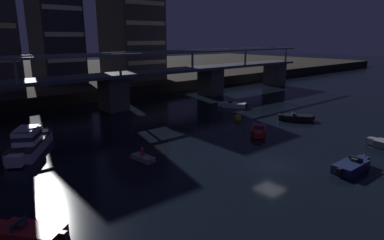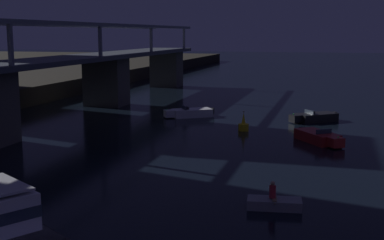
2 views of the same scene
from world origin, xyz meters
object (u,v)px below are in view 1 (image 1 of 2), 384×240
at_px(speedboat_mid_right, 352,166).
at_px(speedboat_near_right, 259,130).
at_px(speedboat_mid_left, 233,105).
at_px(tower_central, 54,21).
at_px(cabin_cruiser_near_left, 29,143).
at_px(speedboat_near_center, 28,233).
at_px(dinghy_with_paddler, 143,158).
at_px(channel_buoy, 238,117).
at_px(speedboat_mid_center, 296,118).
at_px(tower_east_tall, 131,33).
at_px(river_bridge, 113,85).

bearing_deg(speedboat_mid_right, speedboat_near_right, 77.84).
height_order(speedboat_mid_left, speedboat_mid_right, same).
xyz_separation_m(tower_central, cabin_cruiser_near_left, (-16.19, -37.80, -14.09)).
bearing_deg(speedboat_near_center, dinghy_with_paddler, 28.58).
bearing_deg(speedboat_mid_left, speedboat_near_center, -154.36).
xyz_separation_m(speedboat_mid_left, dinghy_with_paddler, (-25.33, -11.36, -0.14)).
bearing_deg(speedboat_near_right, dinghy_with_paddler, 174.44).
relative_size(tower_central, speedboat_mid_right, 5.04).
bearing_deg(channel_buoy, speedboat_mid_center, -42.03).
relative_size(speedboat_mid_center, dinghy_with_paddler, 1.69).
distance_m(tower_east_tall, dinghy_with_paddler, 50.68).
height_order(speedboat_mid_center, speedboat_mid_right, same).
relative_size(speedboat_mid_left, speedboat_mid_center, 1.04).
bearing_deg(tower_central, speedboat_mid_right, -85.21).
height_order(speedboat_near_center, speedboat_near_right, same).
relative_size(speedboat_near_right, dinghy_with_paddler, 1.74).
bearing_deg(speedboat_near_center, speedboat_mid_center, 8.67).
relative_size(tower_east_tall, cabin_cruiser_near_left, 2.44).
bearing_deg(river_bridge, channel_buoy, -59.45).
height_order(tower_central, channel_buoy, tower_central).
bearing_deg(speedboat_mid_center, tower_central, 109.99).
xyz_separation_m(speedboat_near_right, speedboat_mid_center, (9.62, 0.69, 0.00)).
bearing_deg(channel_buoy, cabin_cruiser_near_left, 169.88).
distance_m(speedboat_near_center, channel_buoy, 33.76).
xyz_separation_m(tower_central, speedboat_near_right, (8.01, -49.15, -14.73)).
distance_m(tower_central, speedboat_near_center, 59.84).
bearing_deg(speedboat_mid_left, dinghy_with_paddler, -155.85).
bearing_deg(cabin_cruiser_near_left, speedboat_mid_center, -17.49).
xyz_separation_m(tower_east_tall, speedboat_near_right, (-7.78, -44.42, -12.46)).
distance_m(speedboat_mid_left, dinghy_with_paddler, 27.76).
xyz_separation_m(river_bridge, speedboat_near_center, (-20.98, -29.77, -3.70)).
bearing_deg(channel_buoy, river_bridge, 120.55).
bearing_deg(speedboat_mid_center, river_bridge, 125.57).
bearing_deg(cabin_cruiser_near_left, dinghy_with_paddler, -50.70).
bearing_deg(cabin_cruiser_near_left, tower_east_tall, 45.96).
height_order(cabin_cruiser_near_left, speedboat_mid_center, cabin_cruiser_near_left).
xyz_separation_m(tower_east_tall, speedboat_mid_left, (1.36, -31.48, -12.46)).
height_order(speedboat_near_right, channel_buoy, channel_buoy).
xyz_separation_m(tower_east_tall, dinghy_with_paddler, (-23.98, -42.84, -12.60)).
relative_size(cabin_cruiser_near_left, dinghy_with_paddler, 3.27).
height_order(river_bridge, speedboat_mid_left, river_bridge).
distance_m(river_bridge, channel_buoy, 21.44).
height_order(tower_east_tall, cabin_cruiser_near_left, tower_east_tall).
height_order(tower_east_tall, speedboat_near_right, tower_east_tall).
distance_m(speedboat_mid_center, channel_buoy, 8.60).
bearing_deg(speedboat_near_center, speedboat_mid_right, -17.06).
bearing_deg(tower_central, speedboat_mid_left, -64.67).
bearing_deg(speedboat_near_center, channel_buoy, 20.04).
height_order(tower_central, speedboat_mid_left, tower_central).
relative_size(cabin_cruiser_near_left, speedboat_mid_left, 1.86).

